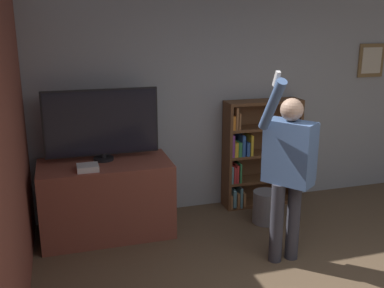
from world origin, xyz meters
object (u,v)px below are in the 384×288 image
object	(u,v)px
television	(102,124)
waste_bin	(266,207)
person	(289,165)
bookshelf	(255,155)
game_console	(88,168)

from	to	relation	value
television	waste_bin	bearing A→B (deg)	-10.73
person	waste_bin	world-z (taller)	person
bookshelf	game_console	bearing A→B (deg)	-166.21
bookshelf	person	size ratio (longest dim) A/B	0.71
bookshelf	waste_bin	bearing A→B (deg)	-99.37
game_console	waste_bin	world-z (taller)	game_console
person	game_console	bearing A→B (deg)	-151.71
person	waste_bin	distance (m)	1.17
game_console	bookshelf	distance (m)	2.17
television	waste_bin	size ratio (longest dim) A/B	3.20
television	person	bearing A→B (deg)	-36.08
television	game_console	distance (m)	0.52
waste_bin	television	bearing A→B (deg)	169.27
person	television	bearing A→B (deg)	-162.09
television	bookshelf	size ratio (longest dim) A/B	0.90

